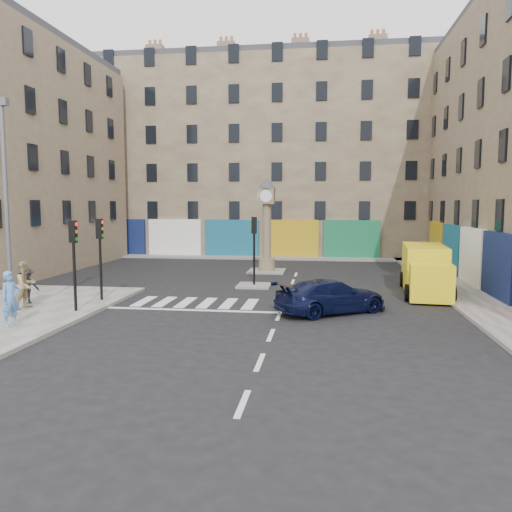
% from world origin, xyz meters
% --- Properties ---
extents(ground, '(120.00, 120.00, 0.00)m').
position_xyz_m(ground, '(0.00, 0.00, 0.00)').
color(ground, black).
rests_on(ground, ground).
extents(sidewalk_right, '(2.60, 30.00, 0.15)m').
position_xyz_m(sidewalk_right, '(8.70, 10.00, 0.07)').
color(sidewalk_right, gray).
rests_on(sidewalk_right, ground).
extents(sidewalk_far, '(32.00, 2.40, 0.15)m').
position_xyz_m(sidewalk_far, '(-4.00, 22.20, 0.07)').
color(sidewalk_far, gray).
rests_on(sidewalk_far, ground).
extents(island_near, '(1.80, 1.80, 0.12)m').
position_xyz_m(island_near, '(-2.00, 8.00, 0.06)').
color(island_near, gray).
rests_on(island_near, ground).
extents(island_far, '(2.40, 2.40, 0.12)m').
position_xyz_m(island_far, '(-2.00, 14.00, 0.06)').
color(island_far, gray).
rests_on(island_far, ground).
extents(building_far, '(32.00, 10.00, 17.00)m').
position_xyz_m(building_far, '(-4.00, 28.00, 8.50)').
color(building_far, '#968564').
rests_on(building_far, ground).
extents(building_left, '(8.00, 20.00, 15.00)m').
position_xyz_m(building_left, '(-19.00, 12.00, 7.50)').
color(building_left, '#8D765C').
rests_on(building_left, ground).
extents(traffic_light_left_near, '(0.28, 0.22, 3.70)m').
position_xyz_m(traffic_light_left_near, '(-8.30, 0.20, 2.62)').
color(traffic_light_left_near, black).
rests_on(traffic_light_left_near, sidewalk_left).
extents(traffic_light_left_far, '(0.28, 0.22, 3.70)m').
position_xyz_m(traffic_light_left_far, '(-8.30, 2.60, 2.62)').
color(traffic_light_left_far, black).
rests_on(traffic_light_left_far, sidewalk_left).
extents(traffic_light_island, '(0.28, 0.22, 3.70)m').
position_xyz_m(traffic_light_island, '(-2.00, 8.00, 2.59)').
color(traffic_light_island, black).
rests_on(traffic_light_island, island_near).
extents(lamp_post, '(0.50, 0.25, 8.30)m').
position_xyz_m(lamp_post, '(-10.20, -1.20, 4.79)').
color(lamp_post, '#595B60').
rests_on(lamp_post, sidewalk_left).
extents(clock_pillar, '(1.20, 1.20, 6.10)m').
position_xyz_m(clock_pillar, '(-2.00, 14.00, 3.55)').
color(clock_pillar, '#8D765C').
rests_on(clock_pillar, island_far).
extents(navy_sedan, '(5.12, 4.31, 1.40)m').
position_xyz_m(navy_sedan, '(2.09, 1.91, 0.70)').
color(navy_sedan, black).
rests_on(navy_sedan, ground).
extents(yellow_van, '(2.72, 6.72, 2.39)m').
position_xyz_m(yellow_van, '(6.90, 7.34, 1.19)').
color(yellow_van, yellow).
rests_on(yellow_van, ground).
extents(pedestrian_blue, '(0.67, 0.84, 1.99)m').
position_xyz_m(pedestrian_blue, '(-9.32, -2.55, 1.15)').
color(pedestrian_blue, '#5582C2').
rests_on(pedestrian_blue, sidewalk_left).
extents(pedestrian_tan, '(0.96, 1.11, 1.98)m').
position_xyz_m(pedestrian_tan, '(-10.60, 0.38, 1.14)').
color(pedestrian_tan, tan).
rests_on(pedestrian_tan, sidewalk_left).
extents(pedestrian_dark, '(1.04, 1.18, 1.58)m').
position_xyz_m(pedestrian_dark, '(-11.11, 1.28, 0.94)').
color(pedestrian_dark, black).
rests_on(pedestrian_dark, sidewalk_left).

